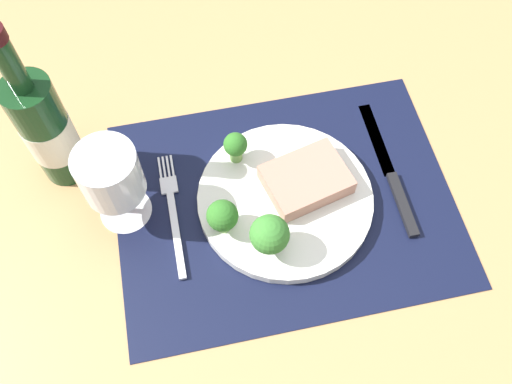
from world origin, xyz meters
TOP-DOWN VIEW (x-y plane):
  - ground_plane at (0.00, 0.00)cm, footprint 140.00×110.00cm
  - placemat at (0.00, 0.00)cm, footprint 47.07×35.81cm
  - plate at (0.00, 0.00)cm, footprint 24.40×24.40cm
  - steak at (3.18, 1.28)cm, footprint 12.72×10.79cm
  - broccoli_back_left at (-9.14, -2.85)cm, footprint 4.21×4.21cm
  - broccoli_center at (-5.47, 7.52)cm, footprint 3.36×3.36cm
  - broccoli_near_steak at (-3.84, -6.99)cm, footprint 5.14×5.14cm
  - fork at (-15.61, 1.42)cm, footprint 2.40×19.20cm
  - knife at (15.95, 0.53)cm, footprint 1.80×23.00cm
  - wine_bottle at (-29.63, 12.17)cm, footprint 6.63×6.63cm
  - wine_glass at (-22.00, 3.23)cm, footprint 7.99×7.99cm

SIDE VIEW (x-z plane):
  - ground_plane at x=0.00cm, z-range -3.00..0.00cm
  - placemat at x=0.00cm, z-range 0.00..0.30cm
  - fork at x=-15.61cm, z-range 0.30..0.80cm
  - knife at x=15.95cm, z-range 0.20..1.00cm
  - plate at x=0.00cm, z-range 0.30..1.90cm
  - steak at x=3.18cm, z-range 1.90..4.64cm
  - broccoli_center at x=-5.47cm, z-range 2.45..7.65cm
  - broccoli_back_left at x=-9.14cm, z-range 2.38..7.91cm
  - broccoli_near_steak at x=-3.84cm, z-range 2.56..9.31cm
  - wine_glass at x=-22.00cm, z-range 2.41..16.26cm
  - wine_bottle at x=-29.63cm, z-range -4.08..23.33cm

